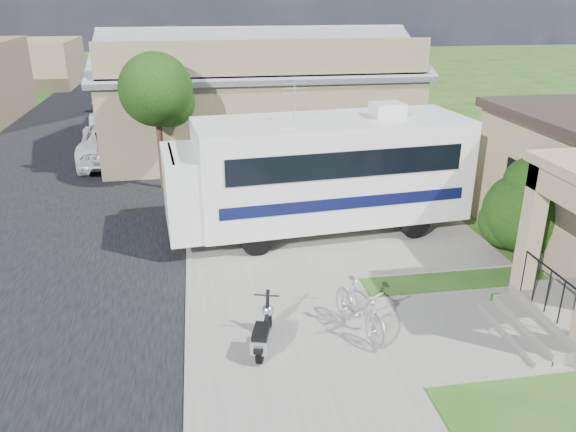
{
  "coord_description": "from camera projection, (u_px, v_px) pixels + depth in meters",
  "views": [
    {
      "loc": [
        -2.49,
        -9.86,
        6.28
      ],
      "look_at": [
        -0.5,
        2.5,
        1.3
      ],
      "focal_mm": 35.0,
      "sensor_mm": 36.0,
      "label": 1
    }
  ],
  "objects": [
    {
      "name": "street_tree_a",
      "position": [
        159.0,
        93.0,
        18.28
      ],
      "size": [
        2.44,
        2.4,
        4.58
      ],
      "color": "#312116",
      "rests_on": "ground"
    },
    {
      "name": "street_tree_c",
      "position": [
        175.0,
        47.0,
        35.76
      ],
      "size": [
        2.44,
        2.4,
        4.42
      ],
      "color": "#312116",
      "rests_on": "ground"
    },
    {
      "name": "bicycle",
      "position": [
        360.0,
        311.0,
        10.89
      ],
      "size": [
        1.01,
        1.87,
        1.08
      ],
      "primitive_type": "imported",
      "rotation": [
        0.0,
        0.0,
        0.3
      ],
      "color": "#B6B7BE",
      "rests_on": "ground"
    },
    {
      "name": "sidewalk_slab",
      "position": [
        242.0,
        175.0,
        20.75
      ],
      "size": [
        4.0,
        80.0,
        0.06
      ],
      "primitive_type": "cube",
      "color": "slate",
      "rests_on": "ground"
    },
    {
      "name": "warehouse",
      "position": [
        257.0,
        102.0,
        23.81
      ],
      "size": [
        12.5,
        8.4,
        5.04
      ],
      "color": "brown",
      "rests_on": "ground"
    },
    {
      "name": "scooter",
      "position": [
        263.0,
        333.0,
        10.39
      ],
      "size": [
        0.66,
        1.39,
        0.93
      ],
      "rotation": [
        0.0,
        0.0,
        -0.27
      ],
      "color": "black",
      "rests_on": "ground"
    },
    {
      "name": "garden_hose",
      "position": [
        499.0,
        301.0,
        12.12
      ],
      "size": [
        0.36,
        0.36,
        0.16
      ],
      "primitive_type": "cylinder",
      "color": "#1A6F16",
      "rests_on": "ground"
    },
    {
      "name": "shrub",
      "position": [
        524.0,
        208.0,
        13.84
      ],
      "size": [
        2.15,
        2.05,
        2.64
      ],
      "color": "#312116",
      "rests_on": "ground"
    },
    {
      "name": "street_tree_b",
      "position": [
        170.0,
        57.0,
        27.4
      ],
      "size": [
        2.44,
        2.4,
        4.73
      ],
      "color": "#312116",
      "rests_on": "ground"
    },
    {
      "name": "distant_bldg_near",
      "position": [
        18.0,
        63.0,
        40.1
      ],
      "size": [
        8.0,
        7.0,
        3.2
      ],
      "primitive_type": "cube",
      "color": "brown",
      "rests_on": "ground"
    },
    {
      "name": "walk_slab",
      "position": [
        488.0,
        328.0,
        11.25
      ],
      "size": [
        4.0,
        3.0,
        0.05
      ],
      "primitive_type": "cube",
      "color": "slate",
      "rests_on": "ground"
    },
    {
      "name": "driveway_slab",
      "position": [
        346.0,
        228.0,
        16.07
      ],
      "size": [
        7.0,
        6.0,
        0.05
      ],
      "primitive_type": "cube",
      "color": "slate",
      "rests_on": "ground"
    },
    {
      "name": "van",
      "position": [
        121.0,
        107.0,
        28.37
      ],
      "size": [
        2.89,
        6.59,
        1.88
      ],
      "primitive_type": "imported",
      "rotation": [
        0.0,
        0.0,
        0.04
      ],
      "color": "white",
      "rests_on": "ground"
    },
    {
      "name": "ground",
      "position": [
        331.0,
        316.0,
        11.73
      ],
      "size": [
        120.0,
        120.0,
        0.0
      ],
      "primitive_type": "plane",
      "color": "#1A4512"
    },
    {
      "name": "motorhome",
      "position": [
        320.0,
        171.0,
        15.26
      ],
      "size": [
        8.33,
        3.28,
        4.17
      ],
      "rotation": [
        0.0,
        0.0,
        0.09
      ],
      "color": "silver",
      "rests_on": "ground"
    },
    {
      "name": "street_slab",
      "position": [
        59.0,
        184.0,
        19.79
      ],
      "size": [
        9.0,
        80.0,
        0.02
      ],
      "primitive_type": "cube",
      "color": "black",
      "rests_on": "ground"
    },
    {
      "name": "pickup_truck",
      "position": [
        114.0,
        140.0,
        22.48
      ],
      "size": [
        3.11,
        5.86,
        1.57
      ],
      "primitive_type": "imported",
      "rotation": [
        0.0,
        0.0,
        3.23
      ],
      "color": "white",
      "rests_on": "ground"
    }
  ]
}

